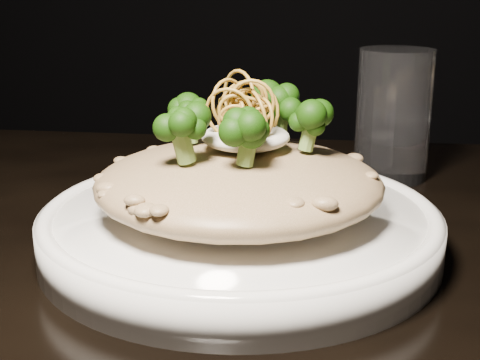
# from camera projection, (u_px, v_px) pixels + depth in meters

# --- Properties ---
(plate) EXTENTS (0.30, 0.30, 0.03)m
(plate) POSITION_uv_depth(u_px,v_px,m) (240.00, 229.00, 0.51)
(plate) COLOR white
(plate) RESTS_ON table
(risotto) EXTENTS (0.21, 0.21, 0.05)m
(risotto) POSITION_uv_depth(u_px,v_px,m) (239.00, 182.00, 0.49)
(risotto) COLOR brown
(risotto) RESTS_ON plate
(broccoli) EXTENTS (0.14, 0.14, 0.05)m
(broccoli) POSITION_uv_depth(u_px,v_px,m) (247.00, 115.00, 0.49)
(broccoli) COLOR black
(broccoli) RESTS_ON risotto
(cheese) EXTENTS (0.07, 0.07, 0.02)m
(cheese) POSITION_uv_depth(u_px,v_px,m) (246.00, 137.00, 0.49)
(cheese) COLOR silver
(cheese) RESTS_ON risotto
(shallots) EXTENTS (0.06, 0.06, 0.04)m
(shallots) POSITION_uv_depth(u_px,v_px,m) (241.00, 100.00, 0.48)
(shallots) COLOR brown
(shallots) RESTS_ON cheese
(drinking_glass) EXTENTS (0.08, 0.08, 0.13)m
(drinking_glass) POSITION_uv_depth(u_px,v_px,m) (393.00, 115.00, 0.67)
(drinking_glass) COLOR silver
(drinking_glass) RESTS_ON table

